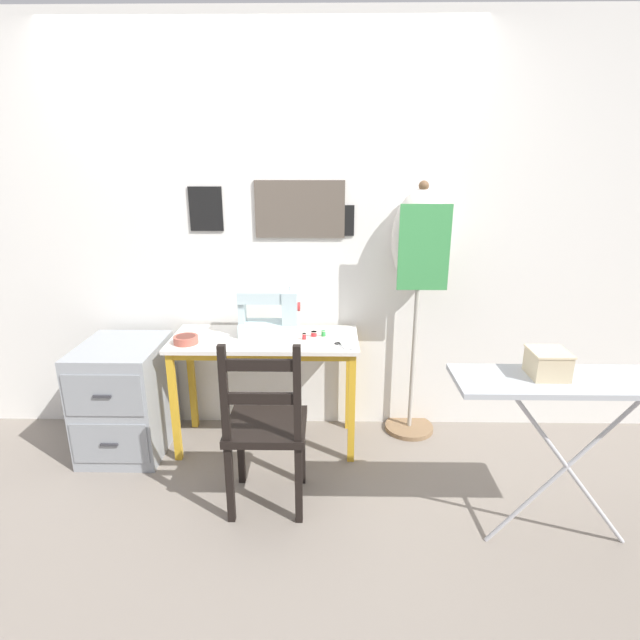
{
  "coord_description": "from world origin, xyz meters",
  "views": [
    {
      "loc": [
        0.38,
        -2.59,
        1.74
      ],
      "look_at": [
        0.33,
        0.21,
        0.84
      ],
      "focal_mm": 28.0,
      "sensor_mm": 36.0,
      "label": 1
    }
  ],
  "objects_px": {
    "thread_spool_near_machine": "(304,336)",
    "thread_spool_far_edge": "(323,333)",
    "wooden_chair": "(266,428)",
    "sewing_machine": "(272,314)",
    "filing_cabinet": "(125,398)",
    "thread_spool_mid_table": "(314,334)",
    "storage_box": "(548,363)",
    "scissors": "(341,345)",
    "ironing_board": "(580,390)",
    "dress_form": "(420,252)",
    "fabric_bowl": "(186,339)"
  },
  "relations": [
    {
      "from": "thread_spool_far_edge",
      "to": "dress_form",
      "type": "bearing_deg",
      "value": 14.27
    },
    {
      "from": "thread_spool_far_edge",
      "to": "ironing_board",
      "type": "height_order",
      "value": "ironing_board"
    },
    {
      "from": "thread_spool_far_edge",
      "to": "storage_box",
      "type": "height_order",
      "value": "storage_box"
    },
    {
      "from": "thread_spool_far_edge",
      "to": "scissors",
      "type": "bearing_deg",
      "value": -57.09
    },
    {
      "from": "thread_spool_near_machine",
      "to": "wooden_chair",
      "type": "xyz_separation_m",
      "value": [
        -0.17,
        -0.57,
        -0.29
      ]
    },
    {
      "from": "thread_spool_far_edge",
      "to": "wooden_chair",
      "type": "relative_size",
      "value": 0.04
    },
    {
      "from": "sewing_machine",
      "to": "ironing_board",
      "type": "relative_size",
      "value": 0.34
    },
    {
      "from": "dress_form",
      "to": "storage_box",
      "type": "relative_size",
      "value": 9.92
    },
    {
      "from": "fabric_bowl",
      "to": "storage_box",
      "type": "xyz_separation_m",
      "value": [
        1.77,
        -0.73,
        0.17
      ]
    },
    {
      "from": "sewing_machine",
      "to": "storage_box",
      "type": "bearing_deg",
      "value": -34.71
    },
    {
      "from": "storage_box",
      "to": "scissors",
      "type": "bearing_deg",
      "value": 141.02
    },
    {
      "from": "ironing_board",
      "to": "storage_box",
      "type": "distance_m",
      "value": 0.18
    },
    {
      "from": "filing_cabinet",
      "to": "dress_form",
      "type": "xyz_separation_m",
      "value": [
        1.8,
        0.24,
        0.86
      ]
    },
    {
      "from": "sewing_machine",
      "to": "ironing_board",
      "type": "xyz_separation_m",
      "value": [
        1.43,
        -0.91,
        -0.05
      ]
    },
    {
      "from": "thread_spool_mid_table",
      "to": "storage_box",
      "type": "xyz_separation_m",
      "value": [
        1.03,
        -0.85,
        0.17
      ]
    },
    {
      "from": "sewing_machine",
      "to": "thread_spool_near_machine",
      "type": "relative_size",
      "value": 9.28
    },
    {
      "from": "fabric_bowl",
      "to": "dress_form",
      "type": "distance_m",
      "value": 1.48
    },
    {
      "from": "storage_box",
      "to": "thread_spool_near_machine",
      "type": "bearing_deg",
      "value": 143.53
    },
    {
      "from": "scissors",
      "to": "thread_spool_near_machine",
      "type": "xyz_separation_m",
      "value": [
        -0.22,
        0.1,
        0.02
      ]
    },
    {
      "from": "thread_spool_near_machine",
      "to": "filing_cabinet",
      "type": "xyz_separation_m",
      "value": [
        -1.1,
        -0.04,
        -0.39
      ]
    },
    {
      "from": "thread_spool_near_machine",
      "to": "filing_cabinet",
      "type": "bearing_deg",
      "value": -178.01
    },
    {
      "from": "fabric_bowl",
      "to": "thread_spool_far_edge",
      "type": "height_order",
      "value": "fabric_bowl"
    },
    {
      "from": "fabric_bowl",
      "to": "wooden_chair",
      "type": "distance_m",
      "value": 0.78
    },
    {
      "from": "thread_spool_mid_table",
      "to": "scissors",
      "type": "bearing_deg",
      "value": -43.69
    },
    {
      "from": "sewing_machine",
      "to": "ironing_board",
      "type": "distance_m",
      "value": 1.69
    },
    {
      "from": "wooden_chair",
      "to": "ironing_board",
      "type": "height_order",
      "value": "wooden_chair"
    },
    {
      "from": "sewing_machine",
      "to": "dress_form",
      "type": "relative_size",
      "value": 0.23
    },
    {
      "from": "scissors",
      "to": "storage_box",
      "type": "xyz_separation_m",
      "value": [
        0.87,
        -0.7,
        0.19
      ]
    },
    {
      "from": "sewing_machine",
      "to": "storage_box",
      "type": "distance_m",
      "value": 1.56
    },
    {
      "from": "ironing_board",
      "to": "fabric_bowl",
      "type": "bearing_deg",
      "value": 158.57
    },
    {
      "from": "thread_spool_near_machine",
      "to": "wooden_chair",
      "type": "bearing_deg",
      "value": -106.55
    },
    {
      "from": "scissors",
      "to": "filing_cabinet",
      "type": "relative_size",
      "value": 0.2
    },
    {
      "from": "fabric_bowl",
      "to": "thread_spool_mid_table",
      "type": "height_order",
      "value": "fabric_bowl"
    },
    {
      "from": "scissors",
      "to": "ironing_board",
      "type": "distance_m",
      "value": 1.25
    },
    {
      "from": "wooden_chair",
      "to": "storage_box",
      "type": "relative_size",
      "value": 5.78
    },
    {
      "from": "thread_spool_far_edge",
      "to": "storage_box",
      "type": "bearing_deg",
      "value": -41.55
    },
    {
      "from": "sewing_machine",
      "to": "filing_cabinet",
      "type": "relative_size",
      "value": 0.54
    },
    {
      "from": "fabric_bowl",
      "to": "ironing_board",
      "type": "relative_size",
      "value": 0.13
    },
    {
      "from": "filing_cabinet",
      "to": "dress_form",
      "type": "height_order",
      "value": "dress_form"
    },
    {
      "from": "fabric_bowl",
      "to": "wooden_chair",
      "type": "xyz_separation_m",
      "value": [
        0.52,
        -0.5,
        -0.29
      ]
    },
    {
      "from": "filing_cabinet",
      "to": "sewing_machine",
      "type": "bearing_deg",
      "value": 7.93
    },
    {
      "from": "thread_spool_near_machine",
      "to": "thread_spool_far_edge",
      "type": "relative_size",
      "value": 1.05
    },
    {
      "from": "scissors",
      "to": "filing_cabinet",
      "type": "xyz_separation_m",
      "value": [
        -1.32,
        0.06,
        -0.38
      ]
    },
    {
      "from": "sewing_machine",
      "to": "filing_cabinet",
      "type": "height_order",
      "value": "sewing_machine"
    },
    {
      "from": "scissors",
      "to": "thread_spool_near_machine",
      "type": "bearing_deg",
      "value": 155.47
    },
    {
      "from": "thread_spool_mid_table",
      "to": "sewing_machine",
      "type": "bearing_deg",
      "value": 172.5
    },
    {
      "from": "filing_cabinet",
      "to": "storage_box",
      "type": "distance_m",
      "value": 2.38
    },
    {
      "from": "thread_spool_mid_table",
      "to": "wooden_chair",
      "type": "bearing_deg",
      "value": -109.83
    },
    {
      "from": "scissors",
      "to": "storage_box",
      "type": "bearing_deg",
      "value": -38.98
    },
    {
      "from": "filing_cabinet",
      "to": "storage_box",
      "type": "xyz_separation_m",
      "value": [
        2.18,
        -0.76,
        0.56
      ]
    }
  ]
}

